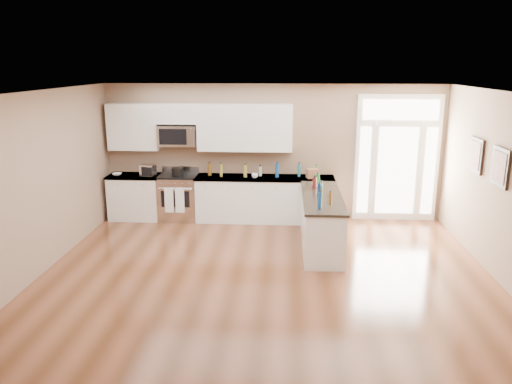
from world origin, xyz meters
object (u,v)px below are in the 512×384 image
(stockpot, at_px, (178,172))
(peninsula_cabinet, at_px, (321,223))
(kitchen_range, at_px, (179,197))
(toaster_oven, at_px, (148,170))

(stockpot, bearing_deg, peninsula_cabinet, -25.52)
(peninsula_cabinet, relative_size, stockpot, 9.55)
(kitchen_range, xyz_separation_m, toaster_oven, (-0.60, -0.09, 0.58))
(stockpot, bearing_deg, kitchen_range, 101.79)
(peninsula_cabinet, height_order, kitchen_range, kitchen_range)
(kitchen_range, relative_size, stockpot, 4.45)
(peninsula_cabinet, bearing_deg, toaster_oven, 158.62)
(peninsula_cabinet, relative_size, toaster_oven, 8.16)
(peninsula_cabinet, relative_size, kitchen_range, 2.15)
(peninsula_cabinet, bearing_deg, kitchen_range, 153.33)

